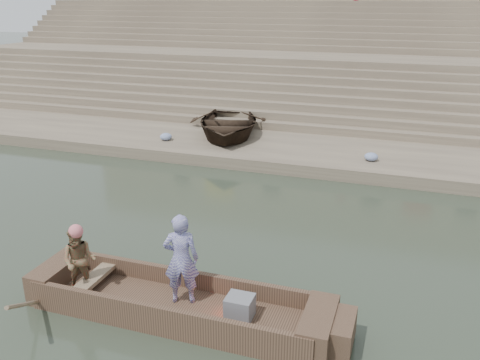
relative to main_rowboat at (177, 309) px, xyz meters
The scene contains 12 objects.
ground 3.89m from the main_rowboat, 148.76° to the left, with size 120.00×120.00×0.00m, color #293326.
lower_landing 10.55m from the main_rowboat, 108.36° to the left, with size 32.00×4.00×0.40m, color gray.
mid_landing 17.88m from the main_rowboat, 100.74° to the left, with size 32.00×3.00×2.80m, color gray.
upper_landing 24.87m from the main_rowboat, 97.72° to the left, with size 32.00×3.00×5.20m, color gray.
ghat_steps 19.57m from the main_rowboat, 99.82° to the left, with size 32.00×11.00×5.20m.
main_rowboat is the anchor object (origin of this frame).
rowboat_trim 0.29m from the main_rowboat, ahead, with size 6.04×2.63×1.98m.
standing_man 0.98m from the main_rowboat, 70.61° to the left, with size 0.62×0.41×1.71m, color navy.
rowing_man 2.01m from the main_rowboat, behind, with size 0.63×0.49×1.30m, color #287A46.
television 1.22m from the main_rowboat, ahead, with size 0.46×0.42×0.40m.
beached_rowboat 11.15m from the main_rowboat, 105.49° to the left, with size 3.30×4.62×0.96m, color #2D2116.
cloth_bundles 9.38m from the main_rowboat, 97.25° to the left, with size 7.89×0.55×0.26m.
Camera 1 is at (6.93, -9.06, 5.43)m, focal length 38.08 mm.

